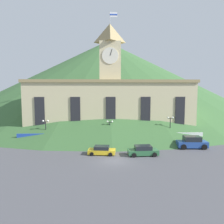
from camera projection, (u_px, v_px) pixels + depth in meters
ground_plane at (114, 161)px, 30.97m from camera, size 160.00×160.00×0.00m
civic_building at (110, 105)px, 48.58m from camera, size 35.48×11.27×26.70m
banner_fence at (111, 138)px, 40.86m from camera, size 34.86×0.12×2.02m
hillside_backdrop at (107, 78)px, 93.25m from camera, size 119.20×119.20×30.50m
street_lamp_right at (46, 126)px, 41.27m from camera, size 1.26×0.36×4.40m
street_lamp_center at (110, 126)px, 41.76m from camera, size 1.26×0.36×4.21m
street_lamp_far_right at (170, 123)px, 42.17m from camera, size 1.26×0.36×4.93m
car_yellow_coupe at (102, 150)px, 34.04m from camera, size 4.38×2.50×1.35m
car_blue_van at (192, 143)px, 37.70m from camera, size 5.19×2.58×2.10m
car_green_wagon at (143, 151)px, 33.51m from camera, size 4.68×2.30×1.55m
pedestrian at (128, 140)px, 39.62m from camera, size 0.48×0.48×1.85m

